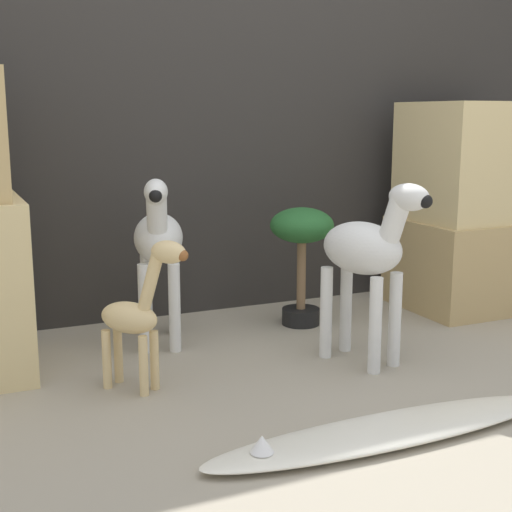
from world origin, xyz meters
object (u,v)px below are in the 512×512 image
Objects in this scene: zebra_left at (158,244)px; surfboard at (387,431)px; zebra_right at (367,254)px; potted_palm_front at (302,240)px; giraffe_figurine at (138,312)px.

zebra_left is 1.28m from surfboard.
zebra_right is 0.59× the size of surfboard.
zebra_left reaches higher than potted_palm_front.
zebra_right is 1.31× the size of giraffe_figurine.
potted_palm_front is at bearing 28.54° from giraffe_figurine.
surfboard is at bearing -116.60° from zebra_right.
giraffe_figurine is (-0.89, 0.08, -0.15)m from zebra_right.
surfboard is at bearing -72.25° from zebra_left.
giraffe_figurine is 0.45× the size of surfboard.
giraffe_figurine is at bearing -114.87° from zebra_left.
potted_palm_front is at bearing 74.86° from surfboard.
zebra_right is 0.87m from zebra_left.
surfboard is (-0.32, -1.17, -0.38)m from potted_palm_front.
zebra_right is at bearing 63.40° from surfboard.
zebra_right is 0.57m from potted_palm_front.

